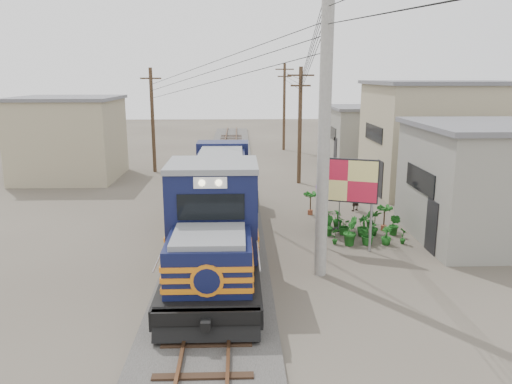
{
  "coord_description": "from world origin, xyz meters",
  "views": [
    {
      "loc": [
        0.82,
        -16.08,
        6.51
      ],
      "look_at": [
        1.45,
        2.26,
        2.2
      ],
      "focal_mm": 35.0,
      "sensor_mm": 36.0,
      "label": 1
    }
  ],
  "objects_px": {
    "locomotive": "(218,205)",
    "billboard": "(348,183)",
    "vendor": "(355,196)",
    "market_umbrella": "(340,182)"
  },
  "relations": [
    {
      "from": "locomotive",
      "to": "billboard",
      "type": "distance_m",
      "value": 4.97
    },
    {
      "from": "billboard",
      "to": "vendor",
      "type": "bearing_deg",
      "value": 92.91
    },
    {
      "from": "vendor",
      "to": "market_umbrella",
      "type": "bearing_deg",
      "value": 23.46
    },
    {
      "from": "billboard",
      "to": "vendor",
      "type": "relative_size",
      "value": 2.36
    },
    {
      "from": "billboard",
      "to": "market_umbrella",
      "type": "height_order",
      "value": "billboard"
    },
    {
      "from": "vendor",
      "to": "billboard",
      "type": "bearing_deg",
      "value": 31.08
    },
    {
      "from": "billboard",
      "to": "vendor",
      "type": "height_order",
      "value": "billboard"
    },
    {
      "from": "market_umbrella",
      "to": "vendor",
      "type": "bearing_deg",
      "value": 65.79
    },
    {
      "from": "locomotive",
      "to": "market_umbrella",
      "type": "height_order",
      "value": "locomotive"
    },
    {
      "from": "billboard",
      "to": "market_umbrella",
      "type": "bearing_deg",
      "value": 104.22
    }
  ]
}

